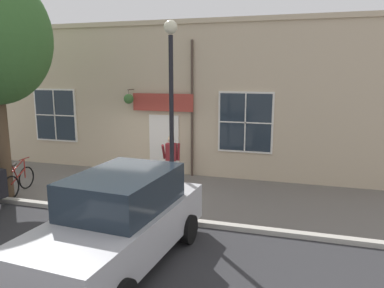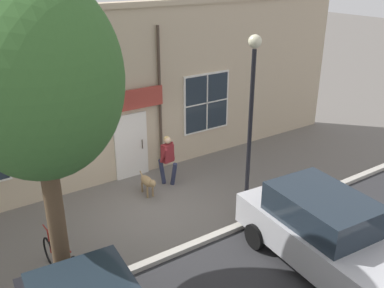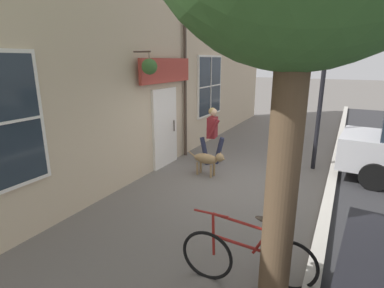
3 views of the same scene
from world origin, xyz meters
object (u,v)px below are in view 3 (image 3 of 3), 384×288
object	(u,v)px
pedestrian_walking	(212,131)
dog_on_leash	(208,159)
street_lamp	(327,46)
leaning_bicycle	(247,257)

from	to	relation	value
pedestrian_walking	dog_on_leash	size ratio (longest dim) A/B	1.51
pedestrian_walking	street_lamp	distance (m)	3.49
dog_on_leash	leaning_bicycle	size ratio (longest dim) A/B	0.62
leaning_bicycle	street_lamp	xyz separation A→B (m)	(0.26, 4.97, 2.75)
street_lamp	dog_on_leash	bearing A→B (deg)	-142.01
dog_on_leash	leaning_bicycle	bearing A→B (deg)	-57.61
pedestrian_walking	dog_on_leash	bearing A→B (deg)	-72.26
dog_on_leash	street_lamp	world-z (taller)	street_lamp
leaning_bicycle	street_lamp	bearing A→B (deg)	87.02
dog_on_leash	pedestrian_walking	bearing A→B (deg)	107.74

